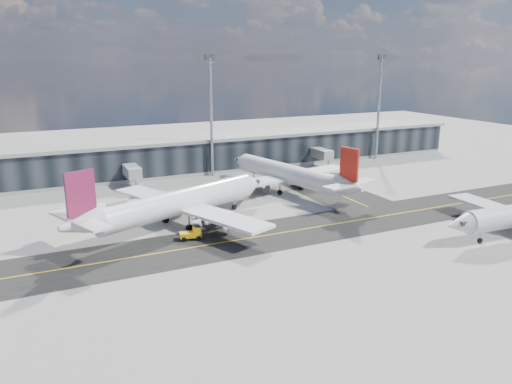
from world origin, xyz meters
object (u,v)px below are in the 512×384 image
(airliner_af, at_px, (178,203))
(baggage_tug, at_px, (193,233))
(airliner_redtail, at_px, (290,174))
(service_van, at_px, (229,180))

(airliner_af, xyz_separation_m, baggage_tug, (0.05, -7.14, -3.11))
(airliner_af, relative_size, airliner_redtail, 1.02)
(baggage_tug, bearing_deg, airliner_redtail, 135.12)
(airliner_af, height_order, airliner_redtail, airliner_af)
(airliner_af, bearing_deg, service_van, 119.92)
(airliner_redtail, distance_m, baggage_tug, 33.90)
(baggage_tug, relative_size, service_van, 0.79)
(baggage_tug, xyz_separation_m, service_van, (19.49, 32.03, -0.43))
(baggage_tug, height_order, service_van, baggage_tug)
(baggage_tug, bearing_deg, airliner_af, -168.23)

